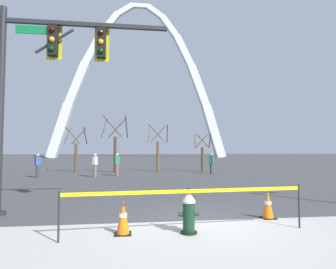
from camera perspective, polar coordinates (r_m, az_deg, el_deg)
ground_plane at (r=7.61m, az=5.96°, el=-17.00°), size 240.00×240.00×0.00m
fire_hydrant at (r=6.44m, az=4.18°, el=-15.31°), size 0.46×0.48×0.99m
caution_tape_barrier at (r=6.29m, az=4.29°, el=-13.47°), size 5.35×0.43×1.02m
traffic_cone_by_hydrant at (r=6.45m, az=-9.03°, el=-16.24°), size 0.36×0.36×0.73m
traffic_cone_mid_sidewalk at (r=8.22m, az=19.50°, el=-13.24°), size 0.36×0.36×0.73m
traffic_signal_gantry at (r=9.23m, az=-23.83°, el=11.20°), size 5.02×0.44×6.00m
monument_arch at (r=70.04m, az=-5.74°, el=9.24°), size 42.59×2.11×38.28m
tree_far_left at (r=24.80m, az=-18.04°, el=-3.36°), size 1.73×1.74×3.74m
tree_left_mid at (r=23.46m, az=-10.60°, el=-2.58°), size 2.10×2.11×4.57m
tree_center_left at (r=24.21m, az=-2.05°, el=-3.26°), size 1.85×1.86×4.00m
tree_center_right at (r=24.43m, az=6.96°, el=-4.04°), size 1.50×1.51×3.22m
pedestrian_walking_left at (r=20.36m, az=-10.20°, el=-5.93°), size 0.39×0.32×1.59m
pedestrian_standing_center at (r=19.76m, az=-14.48°, el=-5.97°), size 0.33×0.39×1.59m
pedestrian_walking_right at (r=22.34m, az=8.72°, el=-5.69°), size 0.39×0.36×1.59m
pedestrian_near_trees at (r=20.59m, az=-24.76°, el=-5.66°), size 0.39×0.37×1.59m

